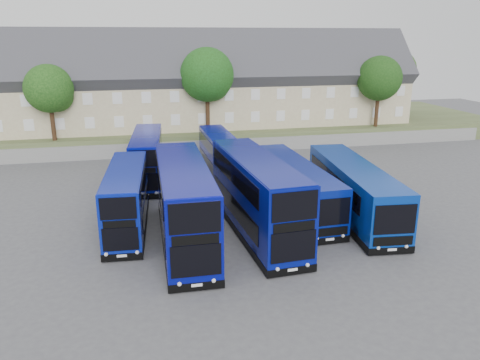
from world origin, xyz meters
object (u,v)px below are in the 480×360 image
dd_front_left (127,200)px  tree_mid (208,77)px  dd_front_mid (184,205)px  tree_east (380,80)px  tree_far (395,72)px  tree_west (51,90)px  coach_east_a (294,188)px

dd_front_left → tree_mid: 23.59m
dd_front_mid → tree_east: (25.29, 23.54, 4.97)m
dd_front_left → tree_east: tree_east is taller
dd_front_left → tree_far: 44.71m
tree_east → tree_far: (6.00, 7.00, 0.34)m
tree_west → tree_east: 36.00m
dd_front_mid → tree_west: bearing=115.4°
dd_front_left → coach_east_a: dd_front_left is taller
tree_west → tree_east: size_ratio=0.94×
tree_mid → tree_east: 20.02m
dd_front_mid → tree_mid: 25.25m
coach_east_a → tree_mid: size_ratio=1.40×
tree_west → tree_east: (36.00, 0.00, 0.34)m
dd_front_mid → tree_far: 44.05m
dd_front_mid → coach_east_a: 9.23m
coach_east_a → tree_west: (-19.05, 19.63, 5.34)m
dd_front_left → tree_east: (28.74, 20.55, 5.42)m
tree_west → tree_mid: (16.00, 0.50, 1.02)m
tree_west → tree_far: (42.00, 7.00, 0.68)m
tree_far → coach_east_a: bearing=-130.8°
coach_east_a → tree_west: 27.87m
tree_west → tree_mid: bearing=1.8°
dd_front_left → coach_east_a: size_ratio=0.80×
tree_mid → tree_far: tree_mid is taller
coach_east_a → tree_far: size_ratio=1.48×
tree_west → dd_front_mid: bearing=-65.5°
dd_front_mid → tree_mid: size_ratio=1.35×
tree_west → tree_far: 42.58m
dd_front_mid → tree_east: bearing=43.8°
tree_west → coach_east_a: bearing=-45.9°
coach_east_a → tree_east: (16.95, 19.63, 5.68)m
dd_front_mid → tree_far: size_ratio=1.43×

